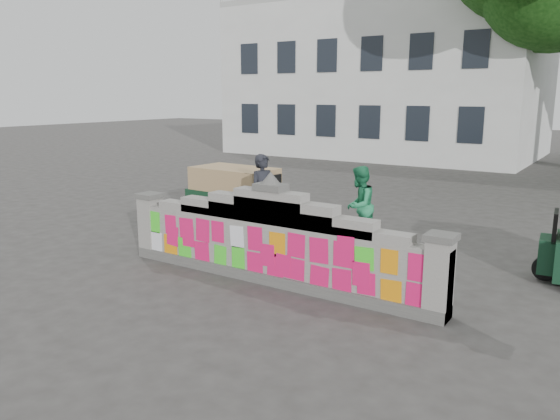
{
  "coord_description": "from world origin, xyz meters",
  "views": [
    {
      "loc": [
        5.28,
        -7.72,
        3.32
      ],
      "look_at": [
        -0.46,
        1.0,
        1.1
      ],
      "focal_mm": 35.0,
      "sensor_mm": 36.0,
      "label": 1
    }
  ],
  "objects_px": {
    "cyclist_bike": "(264,222)",
    "rickshaw_left": "(237,196)",
    "pedestrian": "(359,206)",
    "cyclist_rider": "(264,205)"
  },
  "relations": [
    {
      "from": "cyclist_bike",
      "to": "pedestrian",
      "type": "xyz_separation_m",
      "value": [
        1.76,
        1.21,
        0.36
      ]
    },
    {
      "from": "rickshaw_left",
      "to": "cyclist_rider",
      "type": "bearing_deg",
      "value": -31.85
    },
    {
      "from": "cyclist_bike",
      "to": "rickshaw_left",
      "type": "bearing_deg",
      "value": 77.59
    },
    {
      "from": "cyclist_bike",
      "to": "rickshaw_left",
      "type": "relative_size",
      "value": 0.74
    },
    {
      "from": "cyclist_rider",
      "to": "pedestrian",
      "type": "relative_size",
      "value": 1.01
    },
    {
      "from": "pedestrian",
      "to": "rickshaw_left",
      "type": "relative_size",
      "value": 0.65
    },
    {
      "from": "cyclist_bike",
      "to": "rickshaw_left",
      "type": "xyz_separation_m",
      "value": [
        -1.63,
        1.13,
        0.25
      ]
    },
    {
      "from": "pedestrian",
      "to": "rickshaw_left",
      "type": "xyz_separation_m",
      "value": [
        -3.39,
        -0.08,
        -0.11
      ]
    },
    {
      "from": "cyclist_bike",
      "to": "pedestrian",
      "type": "relative_size",
      "value": 1.13
    },
    {
      "from": "pedestrian",
      "to": "cyclist_rider",
      "type": "bearing_deg",
      "value": -59.03
    }
  ]
}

